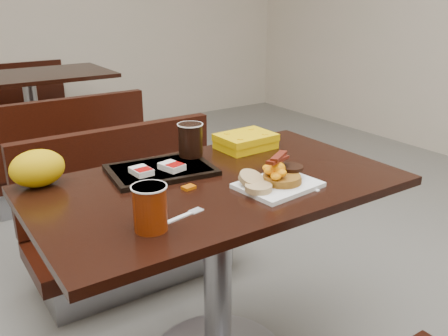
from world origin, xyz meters
TOP-DOWN VIEW (x-y plane):
  - table_near at (0.00, 0.00)m, footprint 1.20×0.70m
  - bench_near_n at (0.00, 0.70)m, footprint 1.00×0.46m
  - table_far at (0.00, 2.60)m, footprint 1.20×0.70m
  - bench_far_s at (0.00, 1.90)m, footprint 1.00×0.46m
  - bench_far_n at (0.00, 3.30)m, footprint 1.00×0.46m
  - platter at (0.13, -0.15)m, footprint 0.26×0.22m
  - pancake_stack at (0.15, -0.15)m, footprint 0.13×0.13m
  - sausage_patty at (0.20, -0.13)m, footprint 0.08×0.08m
  - scrambled_eggs at (0.13, -0.15)m, footprint 0.10×0.10m
  - bacon_strips at (0.14, -0.14)m, footprint 0.15×0.12m
  - muffin_bottom at (0.04, -0.16)m, footprint 0.10×0.10m
  - muffin_top at (0.05, -0.11)m, footprint 0.10×0.10m
  - coffee_cup_near at (-0.33, -0.19)m, footprint 0.11×0.11m
  - fork at (-0.25, -0.17)m, footprint 0.14×0.05m
  - knife at (0.21, -0.17)m, footprint 0.03×0.17m
  - condiment_syrup at (-0.11, -0.00)m, footprint 0.04×0.04m
  - condiment_ketchup at (-0.04, 0.10)m, footprint 0.04×0.03m
  - tray at (-0.12, 0.18)m, footprint 0.38×0.29m
  - hashbrown_sleeve_left at (-0.20, 0.16)m, footprint 0.06×0.08m
  - hashbrown_sleeve_right at (-0.09, 0.14)m, footprint 0.08×0.09m
  - coffee_cup_far at (0.04, 0.23)m, footprint 0.10×0.10m
  - clamshell at (0.29, 0.24)m, footprint 0.22×0.17m
  - paper_bag at (-0.50, 0.29)m, footprint 0.20×0.17m

SIDE VIEW (x-z plane):
  - bench_near_n at x=0.00m, z-range 0.00..0.72m
  - bench_far_s at x=0.00m, z-range 0.00..0.72m
  - bench_far_n at x=0.00m, z-range 0.00..0.72m
  - table_near at x=0.00m, z-range 0.00..0.75m
  - table_far at x=0.00m, z-range 0.00..0.75m
  - knife at x=0.21m, z-range 0.75..0.75m
  - fork at x=-0.25m, z-range 0.75..0.75m
  - condiment_syrup at x=-0.11m, z-range 0.75..0.76m
  - condiment_ketchup at x=-0.04m, z-range 0.75..0.76m
  - platter at x=0.13m, z-range 0.75..0.76m
  - tray at x=-0.12m, z-range 0.75..0.77m
  - muffin_bottom at x=0.04m, z-range 0.76..0.78m
  - hashbrown_sleeve_left at x=-0.20m, z-range 0.77..0.79m
  - hashbrown_sleeve_right at x=-0.09m, z-range 0.77..0.79m
  - pancake_stack at x=0.15m, z-range 0.76..0.79m
  - clamshell at x=0.29m, z-range 0.75..0.81m
  - muffin_top at x=0.05m, z-range 0.76..0.81m
  - sausage_patty at x=0.20m, z-range 0.79..0.80m
  - paper_bag at x=-0.50m, z-range 0.75..0.87m
  - coffee_cup_near at x=-0.33m, z-range 0.75..0.87m
  - scrambled_eggs at x=0.13m, z-range 0.79..0.83m
  - coffee_cup_far at x=0.04m, z-range 0.77..0.89m
  - bacon_strips at x=0.14m, z-range 0.84..0.85m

